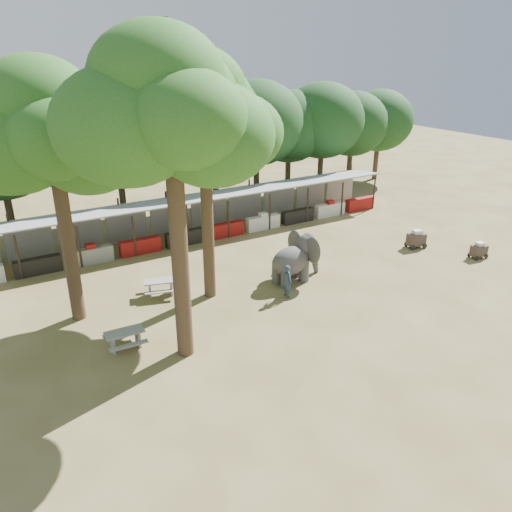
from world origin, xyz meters
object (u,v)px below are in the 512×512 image
handler (287,281)px  cart_front (479,250)px  cart_back (416,239)px  yard_tree_center (165,112)px  picnic_table_far (160,285)px  yard_tree_back (198,114)px  picnic_table_near (125,337)px  elephant (296,258)px  yard_tree_left (46,130)px

handler → cart_front: bearing=-96.3°
handler → cart_back: handler is taller
yard_tree_center → picnic_table_far: (1.08, 5.07, -8.70)m
yard_tree_back → cart_back: yard_tree_back is taller
cart_front → yard_tree_back: bearing=173.6°
yard_tree_center → picnic_table_far: bearing=78.0°
picnic_table_near → cart_back: size_ratio=1.25×
picnic_table_near → cart_back: cart_back is taller
picnic_table_far → cart_front: (17.34, -4.84, -0.04)m
picnic_table_far → elephant: bearing=-0.0°
yard_tree_center → cart_front: bearing=0.7°
picnic_table_near → picnic_table_far: size_ratio=0.84×
elephant → cart_front: 11.11m
yard_tree_left → cart_back: yard_tree_left is taller
handler → cart_back: size_ratio=1.32×
yard_tree_back → picnic_table_near: bearing=-151.0°
cart_front → yard_tree_left: bearing=174.7°
elephant → cart_front: size_ratio=3.10×
elephant → picnic_table_far: bearing=155.9°
handler → picnic_table_near: handler is taller
yard_tree_center → cart_back: size_ratio=9.61×
yard_tree_center → cart_front: (18.42, 0.23, -8.74)m
cart_front → elephant: bearing=172.2°
cart_back → picnic_table_near: bearing=-163.2°
picnic_table_far → cart_front: cart_front is taller
picnic_table_near → picnic_table_far: bearing=54.4°
yard_tree_center → handler: size_ratio=7.29×
yard_tree_left → handler: yard_tree_left is taller
yard_tree_center → yard_tree_back: size_ratio=1.06×
yard_tree_left → cart_front: 23.27m
picnic_table_near → picnic_table_far: picnic_table_far is taller
cart_front → cart_back: size_ratio=0.83×
cart_front → picnic_table_far: bearing=171.7°
yard_tree_left → yard_tree_back: size_ratio=0.97×
yard_tree_center → yard_tree_back: yard_tree_center is taller
yard_tree_back → cart_back: bearing=-3.4°
yard_tree_left → cart_back: size_ratio=8.80×
picnic_table_near → yard_tree_back: bearing=31.1°
picnic_table_far → yard_tree_left: bearing=-162.7°
yard_tree_back → elephant: (4.71, -0.88, -7.33)m
picnic_table_near → cart_back: (18.37, 1.87, 0.05)m
yard_tree_back → elephant: bearing=-10.6°
yard_tree_back → cart_back: 15.76m
yard_tree_left → yard_tree_back: (6.00, -1.00, 0.34)m
yard_tree_left → picnic_table_far: (4.08, 0.07, -7.69)m
cart_back → cart_front: bearing=-47.0°
cart_back → yard_tree_back: bearing=-172.4°
yard_tree_back → cart_front: size_ratio=10.89×
yard_tree_left → cart_front: size_ratio=10.56×
picnic_table_far → cart_front: bearing=0.8°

